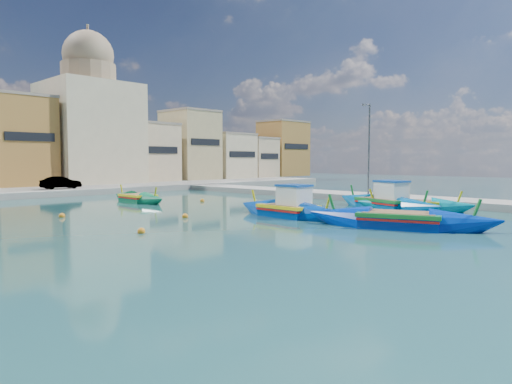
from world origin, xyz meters
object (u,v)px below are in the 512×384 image
church_block (90,119)px  luzzu_turquoise_cabin (386,204)px  luzzu_blue_south (399,222)px  quay_street_lamp (369,149)px  luzzu_green (138,199)px  luzzu_cyan_south (414,207)px  luzzu_blue_cabin (288,211)px

church_block → luzzu_turquoise_cabin: size_ratio=1.95×
church_block → luzzu_blue_south: 44.13m
church_block → luzzu_blue_south: size_ratio=1.93×
quay_street_lamp → luzzu_turquoise_cabin: 7.68m
luzzu_green → luzzu_blue_south: (1.58, -21.60, 0.05)m
luzzu_blue_south → luzzu_cyan_south: 8.41m
luzzu_turquoise_cabin → luzzu_cyan_south: size_ratio=1.22×
church_block → luzzu_blue_south: church_block is taller
quay_street_lamp → luzzu_green: bearing=138.5°
quay_street_lamp → luzzu_turquoise_cabin: bearing=-139.2°
luzzu_turquoise_cabin → luzzu_blue_south: bearing=-147.7°
luzzu_green → quay_street_lamp: bearing=-41.5°
luzzu_blue_south → luzzu_cyan_south: bearing=20.3°
luzzu_cyan_south → luzzu_turquoise_cabin: bearing=99.9°
luzzu_turquoise_cabin → luzzu_green: 19.14m
church_block → quay_street_lamp: bearing=-77.7°
church_block → luzzu_blue_south: bearing=-96.8°
luzzu_turquoise_cabin → luzzu_green: luzzu_turquoise_cabin is taller
luzzu_blue_south → quay_street_lamp: bearing=35.9°
luzzu_turquoise_cabin → church_block: bearing=93.7°
luzzu_turquoise_cabin → luzzu_blue_south: (-7.56, -4.78, -0.08)m
luzzu_blue_south → luzzu_cyan_south: (7.89, 2.91, -0.03)m
luzzu_blue_cabin → luzzu_blue_south: bearing=-87.0°
church_block → luzzu_green: bearing=-107.3°
luzzu_turquoise_cabin → luzzu_green: size_ratio=1.35×
church_block → luzzu_blue_cabin: 37.47m
luzzu_blue_cabin → luzzu_blue_south: (0.36, -6.89, -0.07)m
church_block → luzzu_turquoise_cabin: 39.21m
luzzu_turquoise_cabin → luzzu_cyan_south: 1.90m
luzzu_blue_cabin → luzzu_cyan_south: luzzu_blue_cabin is taller
church_block → luzzu_cyan_south: 41.08m
church_block → luzzu_cyan_south: (2.78, -40.16, -8.15)m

